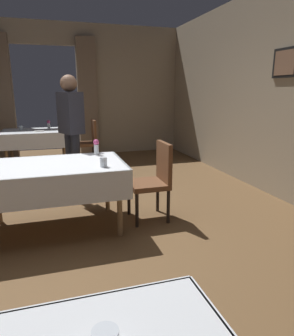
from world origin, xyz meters
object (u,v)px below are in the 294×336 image
at_px(dining_table_far, 36,135).
at_px(flower_vase_far, 49,124).
at_px(plate_far_c, 39,131).
at_px(glass_far_b, 21,128).
at_px(person_waiter_by_doorway, 71,128).
at_px(chair_far_right, 89,140).
at_px(glass_mid_b, 104,162).
at_px(chair_mid_right, 155,177).
at_px(dining_table_mid, 53,173).
at_px(flower_vase_mid, 96,146).

xyz_separation_m(dining_table_far, flower_vase_far, (0.26, 0.26, 0.19)).
bearing_deg(flower_vase_far, plate_far_c, -112.48).
xyz_separation_m(glass_far_b, person_waiter_by_doorway, (0.85, -2.35, 0.23)).
bearing_deg(chair_far_right, glass_mid_b, -93.82).
xyz_separation_m(glass_mid_b, plate_far_c, (-0.73, 3.19, -0.04)).
bearing_deg(flower_vase_far, chair_mid_right, -70.64).
relative_size(glass_mid_b, plate_far_c, 0.52).
distance_m(chair_far_right, person_waiter_by_doorway, 2.22).
distance_m(dining_table_far, glass_far_b, 0.37).
xyz_separation_m(dining_table_far, person_waiter_by_doorway, (0.57, -2.16, 0.37)).
relative_size(dining_table_mid, dining_table_far, 1.19).
bearing_deg(glass_far_b, flower_vase_far, 7.41).
height_order(dining_table_far, flower_vase_far, flower_vase_far).
bearing_deg(dining_table_far, dining_table_mid, -84.49).
xyz_separation_m(dining_table_far, chair_far_right, (1.03, -0.05, -0.13)).
bearing_deg(dining_table_far, person_waiter_by_doorway, -75.18).
distance_m(dining_table_far, chair_mid_right, 3.45).
xyz_separation_m(dining_table_far, glass_mid_b, (0.81, -3.37, 0.15)).
xyz_separation_m(chair_mid_right, glass_mid_b, (-0.64, -0.24, 0.28)).
height_order(dining_table_mid, glass_mid_b, glass_mid_b).
height_order(dining_table_far, glass_mid_b, glass_mid_b).
height_order(flower_vase_far, plate_far_c, flower_vase_far).
relative_size(dining_table_far, person_waiter_by_doorway, 0.75).
distance_m(chair_mid_right, plate_far_c, 3.26).
height_order(dining_table_mid, chair_far_right, chair_far_right).
relative_size(glass_mid_b, flower_vase_far, 0.58).
bearing_deg(glass_mid_b, flower_vase_mid, 88.45).
xyz_separation_m(chair_far_right, person_waiter_by_doorway, (-0.46, -2.11, 0.51)).
distance_m(chair_far_right, plate_far_c, 0.99).
xyz_separation_m(dining_table_mid, flower_vase_mid, (0.52, 0.36, 0.20)).
bearing_deg(flower_vase_mid, person_waiter_by_doorway, 113.75).
height_order(glass_mid_b, person_waiter_by_doorway, person_waiter_by_doorway).
bearing_deg(person_waiter_by_doorway, dining_table_mid, -106.44).
bearing_deg(plate_far_c, glass_mid_b, -77.15).
relative_size(flower_vase_far, person_waiter_by_doorway, 0.10).
bearing_deg(glass_mid_b, plate_far_c, 102.85).
xyz_separation_m(chair_far_right, flower_vase_far, (-0.77, 0.31, 0.33)).
bearing_deg(glass_mid_b, dining_table_far, 103.44).
bearing_deg(chair_mid_right, dining_table_far, 114.82).
height_order(flower_vase_mid, person_waiter_by_doorway, person_waiter_by_doorway).
height_order(dining_table_mid, plate_far_c, plate_far_c).
height_order(chair_mid_right, flower_vase_mid, flower_vase_mid).
bearing_deg(chair_far_right, dining_table_far, 177.33).
distance_m(chair_far_right, glass_far_b, 1.36).
distance_m(chair_far_right, flower_vase_far, 0.89).
bearing_deg(plate_far_c, person_waiter_by_doorway, -75.99).
height_order(chair_far_right, glass_far_b, chair_far_right).
bearing_deg(glass_far_b, dining_table_mid, -79.98).
relative_size(dining_table_mid, glass_mid_b, 15.52).
distance_m(chair_mid_right, flower_vase_mid, 0.81).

